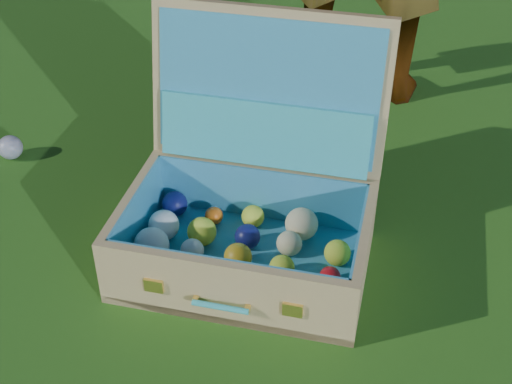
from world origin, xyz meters
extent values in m
plane|color=#215114|center=(0.00, 0.00, 0.00)|extent=(60.00, 60.00, 0.00)
sphere|color=#3E66A2|center=(-0.62, 0.04, 0.04)|extent=(0.07, 0.07, 0.07)
cube|color=tan|center=(0.20, -0.16, 0.01)|extent=(0.62, 0.45, 0.02)
cube|color=tan|center=(0.22, -0.34, 0.09)|extent=(0.58, 0.09, 0.17)
cube|color=tan|center=(0.18, 0.02, 0.09)|extent=(0.58, 0.09, 0.17)
cube|color=tan|center=(-0.08, -0.19, 0.09)|extent=(0.06, 0.34, 0.17)
cube|color=tan|center=(0.48, -0.13, 0.09)|extent=(0.06, 0.34, 0.17)
cube|color=teal|center=(0.20, -0.16, 0.02)|extent=(0.57, 0.41, 0.01)
cube|color=teal|center=(0.22, -0.33, 0.10)|extent=(0.53, 0.07, 0.15)
cube|color=teal|center=(0.18, 0.01, 0.10)|extent=(0.53, 0.07, 0.15)
cube|color=teal|center=(-0.06, -0.19, 0.10)|extent=(0.05, 0.34, 0.15)
cube|color=teal|center=(0.46, -0.13, 0.10)|extent=(0.05, 0.34, 0.15)
cube|color=tan|center=(0.17, 0.09, 0.36)|extent=(0.59, 0.18, 0.39)
cube|color=teal|center=(0.17, 0.07, 0.36)|extent=(0.54, 0.14, 0.34)
cube|color=teal|center=(0.17, 0.04, 0.26)|extent=(0.52, 0.11, 0.16)
cube|color=#F2C659|center=(0.07, -0.37, 0.09)|extent=(0.04, 0.01, 0.03)
cube|color=#F2C659|center=(0.38, -0.34, 0.09)|extent=(0.04, 0.01, 0.03)
cylinder|color=teal|center=(0.22, -0.37, 0.07)|extent=(0.13, 0.03, 0.01)
cube|color=#F2C659|center=(0.17, -0.37, 0.07)|extent=(0.01, 0.02, 0.01)
cube|color=#F2C659|center=(0.28, -0.35, 0.07)|extent=(0.01, 0.02, 0.01)
sphere|color=orange|center=(0.00, -0.32, 0.06)|extent=(0.06, 0.06, 0.06)
sphere|color=#CDDB35|center=(0.10, -0.29, 0.06)|extent=(0.06, 0.06, 0.06)
sphere|color=#CDDB35|center=(0.22, -0.27, 0.06)|extent=(0.07, 0.07, 0.07)
sphere|color=#B10E13|center=(0.32, -0.27, 0.05)|extent=(0.04, 0.04, 0.04)
sphere|color=#BB8F18|center=(0.42, -0.26, 0.06)|extent=(0.07, 0.07, 0.07)
sphere|color=white|center=(-0.01, -0.24, 0.07)|extent=(0.08, 0.08, 0.08)
sphere|color=white|center=(0.08, -0.20, 0.06)|extent=(0.06, 0.06, 0.06)
sphere|color=#BB8F18|center=(0.19, -0.19, 0.06)|extent=(0.07, 0.07, 0.07)
sphere|color=#CDDB35|center=(0.30, -0.19, 0.06)|extent=(0.06, 0.06, 0.06)
sphere|color=#B10E13|center=(0.41, -0.17, 0.05)|extent=(0.05, 0.05, 0.05)
sphere|color=white|center=(-0.02, -0.15, 0.07)|extent=(0.08, 0.08, 0.08)
sphere|color=#CDDB35|center=(0.08, -0.14, 0.06)|extent=(0.07, 0.07, 0.07)
sphere|color=#101450|center=(0.19, -0.12, 0.06)|extent=(0.06, 0.06, 0.06)
sphere|color=beige|center=(0.29, -0.10, 0.06)|extent=(0.06, 0.06, 0.06)
sphere|color=#CDDB35|center=(0.41, -0.10, 0.06)|extent=(0.06, 0.06, 0.06)
sphere|color=#101450|center=(-0.03, -0.06, 0.06)|extent=(0.07, 0.07, 0.07)
sphere|color=orange|center=(0.08, -0.06, 0.05)|extent=(0.05, 0.05, 0.05)
sphere|color=#CDDB35|center=(0.17, -0.03, 0.06)|extent=(0.06, 0.06, 0.06)
sphere|color=beige|center=(0.30, -0.03, 0.07)|extent=(0.08, 0.08, 0.08)
camera|label=1|loc=(0.67, -1.35, 1.18)|focal=50.00mm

